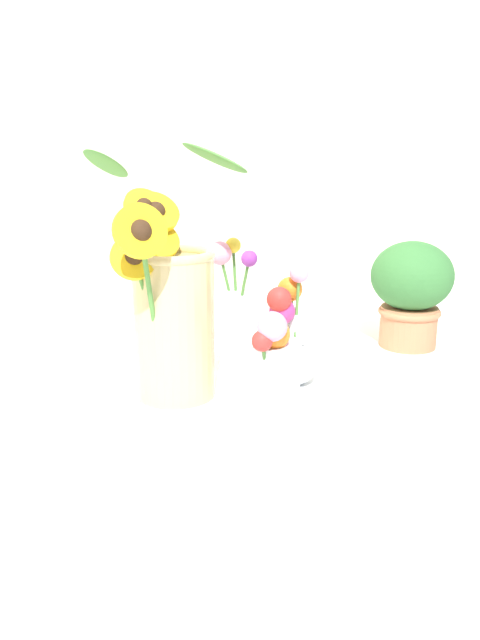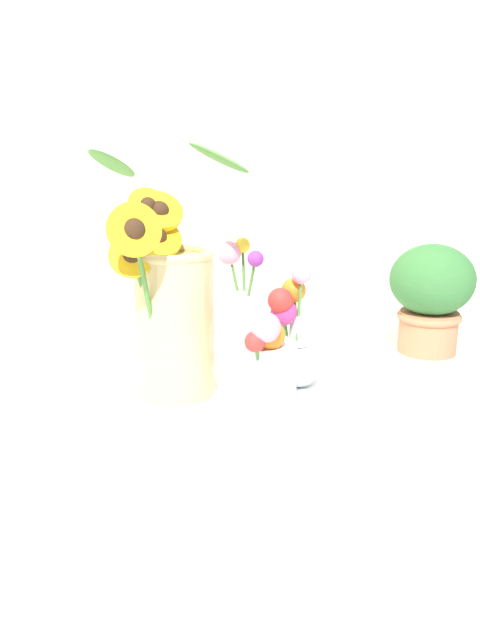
% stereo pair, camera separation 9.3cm
% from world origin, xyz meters
% --- Properties ---
extents(ground_plane, '(6.00, 6.00, 0.00)m').
position_xyz_m(ground_plane, '(0.00, 0.00, 0.00)').
color(ground_plane, white).
extents(serving_tray, '(0.42, 0.42, 0.02)m').
position_xyz_m(serving_tray, '(-0.03, 0.04, 0.01)').
color(serving_tray, silver).
rests_on(serving_tray, ground_plane).
extents(mason_jar_sunflowers, '(0.25, 0.21, 0.39)m').
position_xyz_m(mason_jar_sunflowers, '(-0.12, 0.10, 0.15)').
color(mason_jar_sunflowers, '#D1B77A').
rests_on(mason_jar_sunflowers, serving_tray).
extents(vase_small_center, '(0.09, 0.09, 0.15)m').
position_xyz_m(vase_small_center, '(-0.03, -0.03, 0.08)').
color(vase_small_center, white).
rests_on(vase_small_center, serving_tray).
extents(vase_bulb_right, '(0.09, 0.07, 0.20)m').
position_xyz_m(vase_bulb_right, '(0.05, 0.03, 0.10)').
color(vase_bulb_right, white).
rests_on(vase_bulb_right, serving_tray).
extents(vase_small_back, '(0.08, 0.11, 0.22)m').
position_xyz_m(vase_small_back, '(0.03, 0.14, 0.10)').
color(vase_small_back, white).
rests_on(vase_small_back, serving_tray).
extents(potted_plant, '(0.16, 0.16, 0.21)m').
position_xyz_m(potted_plant, '(0.41, 0.09, 0.12)').
color(potted_plant, '#B7704C').
rests_on(potted_plant, ground_plane).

